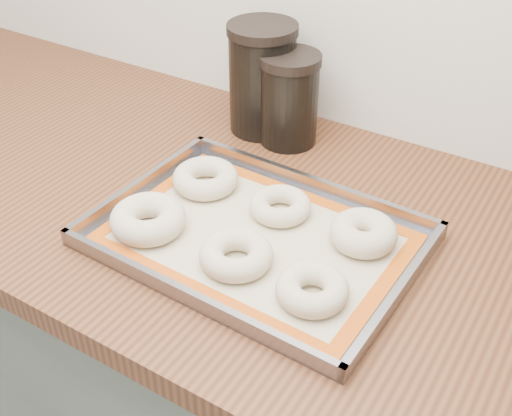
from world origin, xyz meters
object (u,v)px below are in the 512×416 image
Objects in this scene: bagel_front_mid at (236,255)px; canister_left at (262,78)px; bagel_back_left at (205,178)px; bagel_back_right at (363,233)px; bagel_front_left at (148,219)px; canister_mid at (289,99)px; baking_tray at (256,237)px; bagel_front_right at (312,289)px; bagel_back_mid at (280,206)px.

bagel_front_mid is 0.51× the size of canister_left.
canister_left reaches higher than bagel_back_left.
bagel_back_right reaches higher than bagel_front_mid.
canister_mid is (0.04, 0.35, 0.06)m from bagel_front_left.
bagel_back_right is (0.13, 0.13, 0.00)m from bagel_front_mid.
bagel_front_mid is at bearing -83.76° from baking_tray.
canister_mid is at bearing 123.83° from bagel_front_right.
bagel_back_right is (0.14, 0.00, 0.00)m from bagel_back_mid.
canister_left reaches higher than bagel_back_mid.
bagel_front_right is at bearing -0.36° from bagel_front_left.
bagel_front_right is at bearing -27.34° from bagel_back_left.
baking_tray is 0.16m from bagel_front_left.
baking_tray is 0.36m from canister_left.
canister_left is (-0.31, 0.23, 0.08)m from bagel_back_right.
canister_left reaches higher than baking_tray.
bagel_back_mid is 0.47× the size of canister_left.
canister_mid reaches higher than bagel_back_right.
canister_left is (-0.30, 0.37, 0.08)m from bagel_front_right.
canister_left reaches higher than bagel_back_right.
bagel_back_mid is at bearing -52.89° from canister_left.
canister_mid reaches higher than baking_tray.
bagel_front_left is 0.37m from canister_left.
canister_left is 0.07m from canister_mid.
bagel_back_right is (0.14, 0.07, 0.02)m from baking_tray.
bagel_front_right is at bearing -47.27° from bagel_back_mid.
bagel_front_right is at bearing -28.06° from baking_tray.
bagel_front_left is 0.20m from bagel_back_mid.
canister_left is at bearing 97.76° from bagel_back_left.
bagel_back_right is at bearing 25.90° from bagel_front_left.
bagel_back_right is 0.39m from canister_left.
bagel_back_mid reaches higher than baking_tray.
bagel_back_left is 0.24m from canister_left.
baking_tray is at bearing 96.24° from bagel_front_mid.
bagel_front_right is 0.48× the size of canister_left.
bagel_back_left is 0.64× the size of canister_mid.
canister_left is at bearing 129.37° from bagel_front_right.
canister_mid reaches higher than bagel_front_mid.
bagel_back_left is (0.01, 0.14, -0.00)m from bagel_front_left.
bagel_front_mid is at bearing -42.15° from bagel_back_left.
bagel_front_right reaches higher than bagel_back_mid.
baking_tray is 2.32× the size of canister_left.
bagel_back_left is 0.22m from canister_mid.
baking_tray is 2.81× the size of canister_mid.
bagel_front_right is at bearing -2.54° from bagel_front_mid.
baking_tray is at bearing 24.44° from bagel_front_left.
bagel_back_right is (0.01, 0.14, 0.00)m from bagel_front_right.
canister_mid reaches higher than bagel_back_mid.
bagel_back_right is at bearing 86.29° from bagel_front_right.
bagel_back_mid is 0.14m from bagel_back_right.
bagel_front_right is 0.14m from bagel_back_right.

